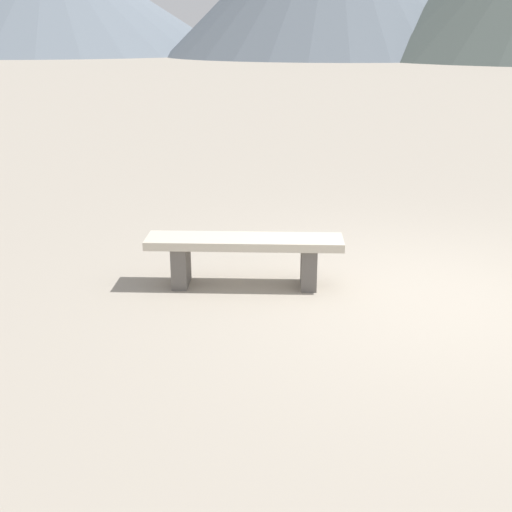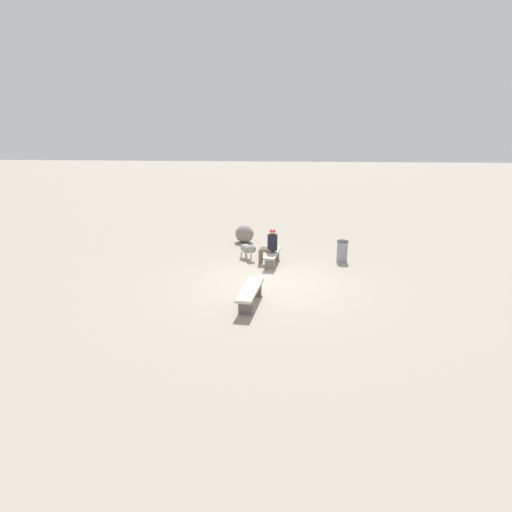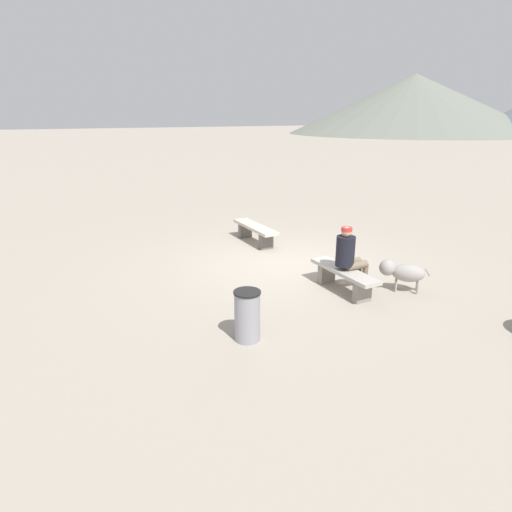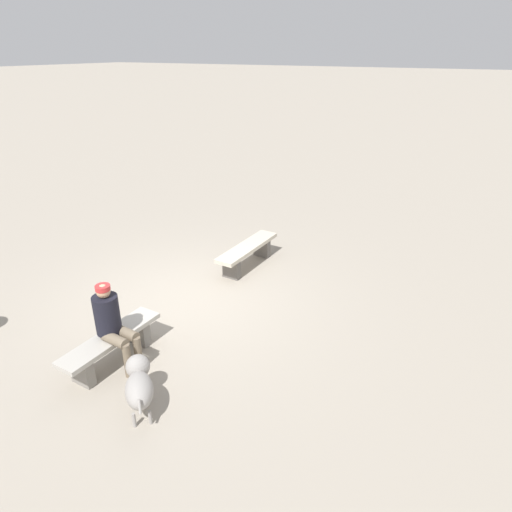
{
  "view_description": "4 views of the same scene",
  "coord_description": "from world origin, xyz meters",
  "px_view_note": "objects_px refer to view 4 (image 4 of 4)",
  "views": [
    {
      "loc": [
        -1.61,
        -5.59,
        2.25
      ],
      "look_at": [
        -1.68,
        -0.07,
        0.4
      ],
      "focal_mm": 47.09,
      "sensor_mm": 36.0,
      "label": 1
    },
    {
      "loc": [
        -10.83,
        -1.41,
        3.97
      ],
      "look_at": [
        0.48,
        0.53,
        0.67
      ],
      "focal_mm": 26.48,
      "sensor_mm": 36.0,
      "label": 2
    },
    {
      "loc": [
        7.7,
        -4.91,
        3.19
      ],
      "look_at": [
        0.41,
        -0.91,
        0.46
      ],
      "focal_mm": 30.28,
      "sensor_mm": 36.0,
      "label": 3
    },
    {
      "loc": [
        5.46,
        4.55,
        4.13
      ],
      "look_at": [
        -1.19,
        0.82,
        0.6
      ],
      "focal_mm": 31.68,
      "sensor_mm": 36.0,
      "label": 4
    }
  ],
  "objects_px": {
    "bench_right": "(112,344)",
    "seated_person": "(112,321)",
    "dog": "(139,383)",
    "bench_left": "(247,251)"
  },
  "relations": [
    {
      "from": "bench_right",
      "to": "dog",
      "type": "bearing_deg",
      "value": 64.48
    },
    {
      "from": "bench_right",
      "to": "seated_person",
      "type": "distance_m",
      "value": 0.42
    },
    {
      "from": "bench_left",
      "to": "seated_person",
      "type": "distance_m",
      "value": 3.68
    },
    {
      "from": "bench_right",
      "to": "bench_left",
      "type": "bearing_deg",
      "value": 179.81
    },
    {
      "from": "bench_left",
      "to": "dog",
      "type": "distance_m",
      "value": 4.24
    },
    {
      "from": "bench_right",
      "to": "seated_person",
      "type": "relative_size",
      "value": 1.3
    },
    {
      "from": "bench_right",
      "to": "seated_person",
      "type": "height_order",
      "value": "seated_person"
    },
    {
      "from": "seated_person",
      "to": "dog",
      "type": "distance_m",
      "value": 1.07
    },
    {
      "from": "bench_right",
      "to": "dog",
      "type": "distance_m",
      "value": 1.1
    },
    {
      "from": "bench_right",
      "to": "dog",
      "type": "relative_size",
      "value": 2.15
    }
  ]
}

